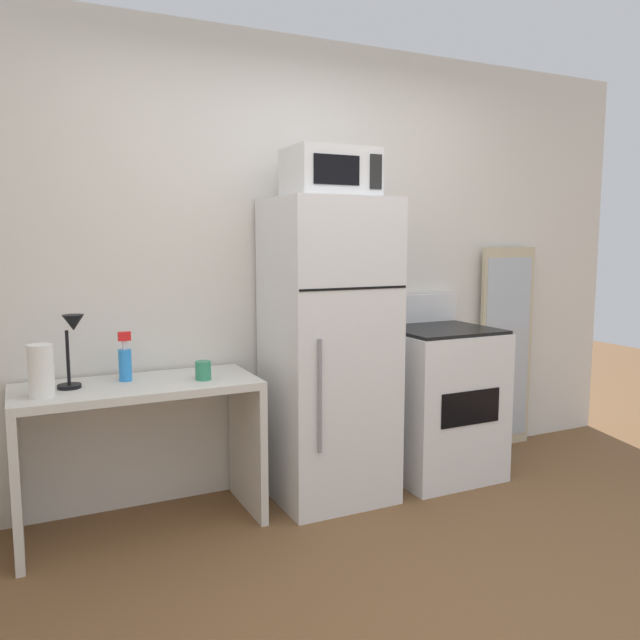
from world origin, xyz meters
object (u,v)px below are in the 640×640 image
(spray_bottle, at_px, (125,361))
(paper_towel_roll, at_px, (41,371))
(oven_range, at_px, (438,401))
(leaning_mirror, at_px, (506,348))
(desk_lamp, at_px, (72,338))
(coffee_mug, at_px, (203,370))
(refrigerator, at_px, (328,351))
(microwave, at_px, (330,173))
(desk, at_px, (139,427))

(spray_bottle, height_order, paper_towel_roll, spray_bottle)
(oven_range, bearing_deg, leaning_mirror, 18.63)
(desk_lamp, distance_m, leaning_mirror, 2.86)
(coffee_mug, bearing_deg, spray_bottle, 157.80)
(refrigerator, bearing_deg, spray_bottle, 174.08)
(desk_lamp, bearing_deg, coffee_mug, -7.99)
(desk_lamp, distance_m, spray_bottle, 0.29)
(paper_towel_roll, relative_size, refrigerator, 0.14)
(spray_bottle, bearing_deg, oven_range, -3.51)
(desk_lamp, height_order, oven_range, desk_lamp)
(desk_lamp, height_order, coffee_mug, desk_lamp)
(desk_lamp, distance_m, microwave, 1.56)
(paper_towel_roll, distance_m, refrigerator, 1.47)
(spray_bottle, xyz_separation_m, refrigerator, (1.08, -0.11, -0.01))
(spray_bottle, xyz_separation_m, leaning_mirror, (2.60, 0.14, -0.15))
(refrigerator, bearing_deg, coffee_mug, -177.32)
(coffee_mug, distance_m, microwave, 1.24)
(oven_range, bearing_deg, microwave, -178.48)
(coffee_mug, xyz_separation_m, refrigerator, (0.72, 0.03, 0.04))
(desk, xyz_separation_m, spray_bottle, (-0.04, 0.08, 0.32))
(microwave, xyz_separation_m, oven_range, (0.76, 0.02, -1.34))
(desk, height_order, leaning_mirror, leaning_mirror)
(coffee_mug, height_order, leaning_mirror, leaning_mirror)
(refrigerator, height_order, microwave, microwave)
(microwave, bearing_deg, desk, 176.92)
(oven_range, relative_size, leaning_mirror, 0.79)
(desk_lamp, bearing_deg, oven_range, -1.42)
(microwave, bearing_deg, paper_towel_roll, -178.19)
(desk, relative_size, paper_towel_roll, 4.87)
(desk, bearing_deg, refrigerator, -1.91)
(desk_lamp, height_order, refrigerator, refrigerator)
(spray_bottle, distance_m, microwave, 1.45)
(desk_lamp, xyz_separation_m, coffee_mug, (0.60, -0.08, -0.19))
(desk, relative_size, coffee_mug, 12.31)
(desk, xyz_separation_m, paper_towel_roll, (-0.43, -0.10, 0.35))
(desk, xyz_separation_m, desk_lamp, (-0.29, 0.02, 0.47))
(coffee_mug, relative_size, refrigerator, 0.06)
(desk_lamp, bearing_deg, paper_towel_roll, -140.77)
(microwave, bearing_deg, refrigerator, 90.33)
(paper_towel_roll, xyz_separation_m, microwave, (1.47, 0.05, 0.93))
(desk, bearing_deg, leaning_mirror, 4.92)
(paper_towel_roll, height_order, leaning_mirror, leaning_mirror)
(oven_range, bearing_deg, desk_lamp, 178.58)
(spray_bottle, relative_size, microwave, 0.54)
(spray_bottle, relative_size, coffee_mug, 2.62)
(leaning_mirror, bearing_deg, oven_range, -161.37)
(paper_towel_roll, distance_m, leaning_mirror, 3.01)
(oven_range, bearing_deg, coffee_mug, -178.73)
(microwave, bearing_deg, spray_bottle, 172.97)
(coffee_mug, bearing_deg, leaning_mirror, 7.33)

